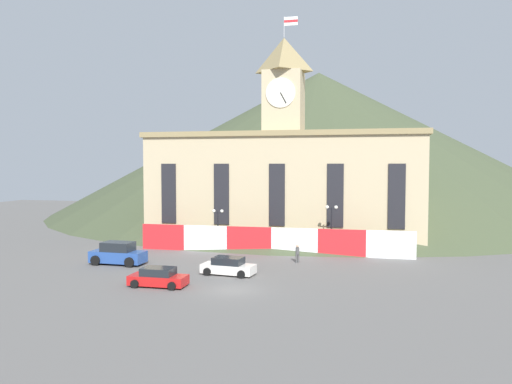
{
  "coord_description": "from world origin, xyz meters",
  "views": [
    {
      "loc": [
        9.69,
        -35.26,
        9.27
      ],
      "look_at": [
        0.0,
        8.07,
        6.86
      ],
      "focal_mm": 35.0,
      "sensor_mm": 36.0,
      "label": 1
    }
  ],
  "objects": [
    {
      "name": "ground_plane",
      "position": [
        0.0,
        0.0,
        0.0
      ],
      "size": [
        160.0,
        160.0,
        0.0
      ],
      "primitive_type": "plane",
      "color": "#605E5B"
    },
    {
      "name": "civic_building",
      "position": [
        0.0,
        23.05,
        7.32
      ],
      "size": [
        32.39,
        9.25,
        26.53
      ],
      "color": "#C6B289",
      "rests_on": "ground"
    },
    {
      "name": "banner_fence",
      "position": [
        0.0,
        15.43,
        1.39
      ],
      "size": [
        28.94,
        0.12,
        2.78
      ],
      "color": "red",
      "rests_on": "ground"
    },
    {
      "name": "hillside_backdrop",
      "position": [
        0.0,
        65.58,
        13.83
      ],
      "size": [
        102.49,
        102.49,
        27.67
      ],
      "primitive_type": "cone",
      "color": "#424C33",
      "rests_on": "ground"
    },
    {
      "name": "street_lamp_center",
      "position": [
        -6.09,
        16.36,
        3.29
      ],
      "size": [
        1.26,
        0.36,
        4.46
      ],
      "color": "black",
      "rests_on": "ground"
    },
    {
      "name": "street_lamp_far_right",
      "position": [
        6.14,
        16.36,
        3.7
      ],
      "size": [
        1.26,
        0.36,
        5.11
      ],
      "color": "black",
      "rests_on": "ground"
    },
    {
      "name": "car_white_taxi",
      "position": [
        -1.7,
        4.94,
        0.69
      ],
      "size": [
        4.68,
        2.55,
        1.5
      ],
      "rotation": [
        0.0,
        0.0,
        -0.12
      ],
      "color": "white",
      "rests_on": "ground"
    },
    {
      "name": "car_blue_van",
      "position": [
        -12.95,
        6.94,
        0.96
      ],
      "size": [
        5.17,
        2.52,
        2.1
      ],
      "rotation": [
        0.0,
        0.0,
        3.1
      ],
      "color": "#284C99",
      "rests_on": "ground"
    },
    {
      "name": "car_red_sedan",
      "position": [
        -5.82,
        -0.14,
        0.67
      ],
      "size": [
        4.42,
        2.16,
        1.45
      ],
      "rotation": [
        0.0,
        0.0,
        3.13
      ],
      "color": "red",
      "rests_on": "ground"
    },
    {
      "name": "pedestrian",
      "position": [
        3.3,
        11.37,
        0.94
      ],
      "size": [
        0.53,
        0.53,
        1.72
      ],
      "rotation": [
        0.0,
        0.0,
        2.35
      ],
      "color": "#4C4C4C",
      "rests_on": "ground"
    }
  ]
}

